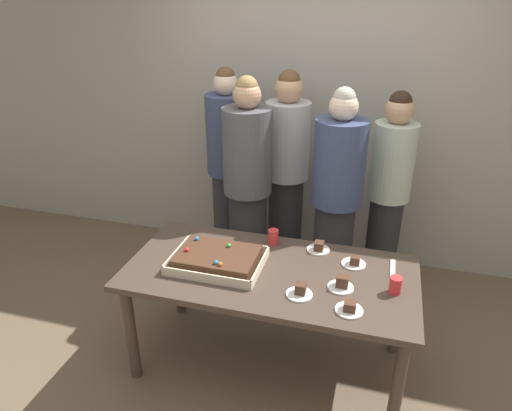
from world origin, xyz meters
name	(u,v)px	position (x,y,z in m)	size (l,w,h in m)	color
ground_plane	(269,362)	(0.00, 0.00, 0.00)	(12.00, 12.00, 0.00)	brown
interior_back_panel	(318,91)	(0.00, 1.60, 1.50)	(8.00, 0.12, 3.00)	#9E998E
party_table	(270,282)	(0.00, 0.00, 0.65)	(1.76, 0.85, 0.73)	#47382D
sheet_cake	(217,259)	(-0.33, -0.03, 0.77)	(0.56, 0.41, 0.11)	beige
plated_slice_near_left	(349,308)	(0.50, -0.27, 0.75)	(0.15, 0.15, 0.06)	white
plated_slice_near_right	(341,284)	(0.44, -0.06, 0.76)	(0.15, 0.15, 0.08)	white
plated_slice_far_left	(354,262)	(0.49, 0.20, 0.75)	(0.15, 0.15, 0.06)	white
plated_slice_far_right	(319,248)	(0.25, 0.31, 0.75)	(0.15, 0.15, 0.07)	white
plated_slice_center_front	(300,292)	(0.22, -0.19, 0.76)	(0.15, 0.15, 0.07)	white
drink_cup_nearest	(395,285)	(0.73, -0.03, 0.78)	(0.07, 0.07, 0.10)	red
drink_cup_middle	(273,237)	(-0.06, 0.32, 0.78)	(0.07, 0.07, 0.10)	red
cake_server_utensil	(393,268)	(0.72, 0.22, 0.74)	(0.03, 0.20, 0.01)	silver
person_serving_front	(336,203)	(0.29, 0.76, 0.88)	(0.37, 0.37, 1.71)	#28282D
person_green_shirt_behind	(286,174)	(-0.16, 1.16, 0.90)	(0.36, 0.36, 1.74)	#28282D
person_striped_tie_right	(228,170)	(-0.65, 1.12, 0.91)	(0.34, 0.34, 1.75)	#28282D
person_far_right_suit	(388,193)	(0.66, 1.11, 0.86)	(0.32, 0.32, 1.64)	#28282D
person_left_edge_reaching	(248,190)	(-0.37, 0.76, 0.90)	(0.36, 0.36, 1.75)	#28282D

